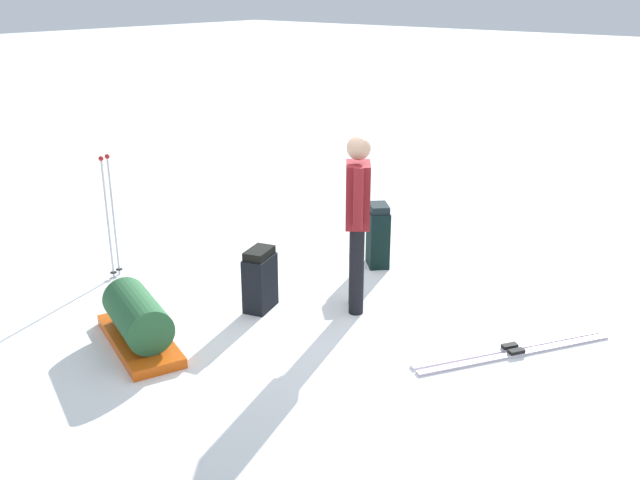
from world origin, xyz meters
name	(u,v)px	position (x,y,z in m)	size (l,w,h in m)	color
ground_plane	(320,307)	(0.00, 0.00, 0.00)	(80.00, 80.00, 0.00)	white
skier_standing	(357,215)	(-0.21, 0.28, 0.95)	(0.47, 0.38, 1.70)	black
ski_pair_near	(513,351)	(-0.36, 1.85, 0.01)	(1.71, 1.11, 0.05)	silver
backpack_large_dark	(260,280)	(0.39, -0.43, 0.30)	(0.40, 0.31, 0.62)	black
backpack_bright	(378,236)	(-1.25, -0.20, 0.35)	(0.38, 0.38, 0.71)	black
ski_poles_planted_near	(110,211)	(0.80, -2.19, 0.74)	(0.16, 0.10, 1.34)	#B6B8BB
gear_sled	(138,322)	(1.59, -0.74, 0.22)	(0.84, 1.26, 0.49)	#DA500E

